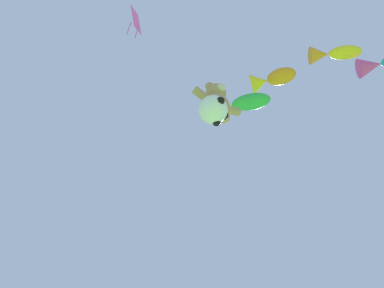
{
  "coord_description": "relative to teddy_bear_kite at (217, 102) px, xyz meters",
  "views": [
    {
      "loc": [
        -4.09,
        -0.15,
        0.89
      ],
      "look_at": [
        -0.83,
        5.4,
        9.09
      ],
      "focal_mm": 35.0,
      "sensor_mm": 36.0,
      "label": 1
    }
  ],
  "objects": [
    {
      "name": "teddy_bear_kite",
      "position": [
        0.0,
        0.0,
        0.0
      ],
      "size": [
        1.83,
        0.8,
        1.85
      ],
      "color": "tan"
    },
    {
      "name": "fish_kite_goldfin",
      "position": [
        3.32,
        -2.76,
        2.15
      ],
      "size": [
        1.84,
        1.57,
        0.66
      ],
      "color": "yellow"
    },
    {
      "name": "diamond_kite",
      "position": [
        -3.22,
        0.45,
        3.91
      ],
      "size": [
        0.87,
        0.89,
        2.22
      ],
      "color": "#E53F9E"
    },
    {
      "name": "fish_kite_emerald",
      "position": [
        1.22,
        0.44,
        1.43
      ],
      "size": [
        2.16,
        2.06,
        0.82
      ],
      "color": "green"
    },
    {
      "name": "fish_kite_tangerine",
      "position": [
        2.11,
        -0.73,
        2.32
      ],
      "size": [
        1.7,
        1.79,
        0.83
      ],
      "color": "orange"
    },
    {
      "name": "soccer_ball_kite",
      "position": [
        -0.37,
        -0.27,
        -1.15
      ],
      "size": [
        0.97,
        0.97,
        0.89
      ],
      "color": "white"
    }
  ]
}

